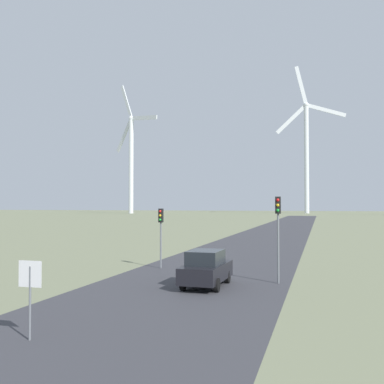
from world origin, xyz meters
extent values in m
cube|color=#38383D|center=(0.00, 48.00, 0.00)|extent=(10.00, 240.00, 0.01)
cylinder|color=slate|center=(-2.01, 9.82, 1.12)|extent=(0.07, 0.07, 2.24)
cube|color=white|center=(-2.01, 9.81, 2.01)|extent=(0.81, 0.01, 0.81)
cube|color=red|center=(-2.01, 9.82, 2.01)|extent=(0.76, 0.02, 0.76)
cylinder|color=slate|center=(-3.48, 25.46, 1.93)|extent=(0.11, 0.11, 3.86)
cube|color=black|center=(-3.48, 25.46, 3.41)|extent=(0.28, 0.24, 0.90)
sphere|color=red|center=(-3.48, 25.33, 3.68)|extent=(0.16, 0.16, 0.16)
sphere|color=gold|center=(-3.48, 25.33, 3.41)|extent=(0.16, 0.16, 0.16)
sphere|color=green|center=(-3.48, 25.33, 3.14)|extent=(0.16, 0.16, 0.16)
cylinder|color=slate|center=(4.36, 21.87, 2.27)|extent=(0.11, 0.11, 4.54)
cube|color=black|center=(4.36, 21.87, 4.09)|extent=(0.28, 0.24, 0.90)
sphere|color=red|center=(4.36, 21.73, 4.36)|extent=(0.16, 0.16, 0.16)
sphere|color=gold|center=(4.36, 21.73, 4.09)|extent=(0.16, 0.16, 0.16)
sphere|color=green|center=(4.36, 21.73, 3.82)|extent=(0.16, 0.16, 0.16)
cube|color=black|center=(0.95, 19.98, 0.73)|extent=(1.92, 4.15, 0.80)
cube|color=#1E2328|center=(0.95, 19.83, 1.48)|extent=(1.62, 2.14, 0.70)
cylinder|color=black|center=(0.12, 21.25, 0.33)|extent=(0.22, 0.66, 0.66)
cylinder|color=black|center=(1.78, 21.25, 0.33)|extent=(0.22, 0.66, 0.66)
cylinder|color=black|center=(0.12, 18.71, 0.33)|extent=(0.22, 0.66, 0.66)
cylinder|color=black|center=(1.78, 18.71, 0.33)|extent=(0.22, 0.66, 0.66)
cylinder|color=silver|center=(-79.76, 193.88, 22.57)|extent=(2.20, 2.20, 45.13)
sphere|color=silver|center=(-79.76, 193.88, 45.13)|extent=(2.60, 2.60, 2.60)
cube|color=silver|center=(-71.42, 189.41, 44.17)|extent=(15.94, 8.85, 3.59)
cube|color=silver|center=(-83.19, 195.72, 53.81)|extent=(8.08, 4.64, 16.91)
cube|color=silver|center=(-84.66, 196.51, 37.42)|extent=(10.67, 6.03, 15.42)
cylinder|color=silver|center=(0.17, 218.99, 26.02)|extent=(2.20, 2.20, 52.04)
sphere|color=silver|center=(0.17, 218.99, 52.04)|extent=(2.60, 2.60, 2.60)
cube|color=silver|center=(-2.16, 218.54, 61.72)|extent=(6.17, 1.67, 18.52)
cube|color=silver|center=(-6.90, 217.62, 45.14)|extent=(14.52, 3.30, 14.19)
cube|color=silver|center=(9.56, 220.82, 49.25)|extent=(18.15, 4.00, 6.93)
camera|label=1|loc=(6.52, -2.00, 4.12)|focal=42.00mm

